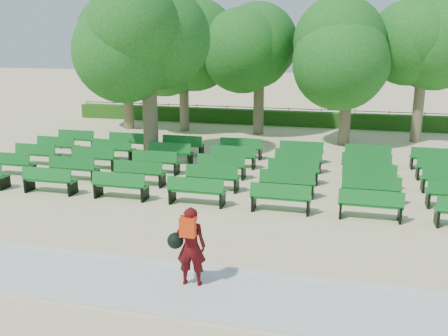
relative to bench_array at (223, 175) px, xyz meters
The scene contains 9 objects.
ground 1.58m from the bench_array, 89.78° to the right, with size 120.00×120.00×0.00m, color beige.
paving 8.98m from the bench_array, 89.96° to the right, with size 30.00×2.20×0.06m, color silver.
curb 7.83m from the bench_array, 89.95° to the right, with size 30.00×0.12×0.10m, color silver.
hedge 12.42m from the bench_array, 89.97° to the left, with size 26.00×0.70×0.90m, color #225315.
fence 12.82m from the bench_array, 89.97° to the left, with size 26.00×0.10×1.02m, color black, non-canonical shape.
tree_line 8.42m from the bench_array, 89.96° to the left, with size 21.80×6.80×7.04m, color #1E661D, non-canonical shape.
bench_array is the anchor object (origin of this frame).
tree_among 6.30m from the bench_array, 154.12° to the left, with size 4.97×4.97×7.11m.
person 8.89m from the bench_array, 80.50° to the right, with size 0.87×0.54×1.80m.
Camera 1 is at (4.64, -16.73, 5.41)m, focal length 40.00 mm.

